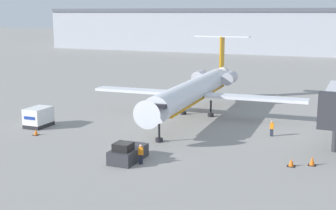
{
  "coord_description": "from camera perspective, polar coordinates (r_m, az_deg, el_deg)",
  "views": [
    {
      "loc": [
        18.92,
        -35.76,
        13.26
      ],
      "look_at": [
        0.0,
        9.34,
        3.56
      ],
      "focal_mm": 50.0,
      "sensor_mm": 36.0,
      "label": 1
    }
  ],
  "objects": [
    {
      "name": "airplane_main",
      "position": [
        59.99,
        3.38,
        1.92
      ],
      "size": [
        28.14,
        31.04,
        9.76
      ],
      "color": "silver",
      "rests_on": "ground"
    },
    {
      "name": "terminal_building",
      "position": [
        157.01,
        16.01,
        8.63
      ],
      "size": [
        180.0,
        16.8,
        14.6
      ],
      "color": "#9EA3AD",
      "rests_on": "ground"
    },
    {
      "name": "worker_near_tug",
      "position": [
        41.72,
        -3.33,
        -5.96
      ],
      "size": [
        0.4,
        0.25,
        1.8
      ],
      "color": "#232838",
      "rests_on": "ground"
    },
    {
      "name": "ground_plane",
      "position": [
        42.57,
        -4.91,
        -6.97
      ],
      "size": [
        600.0,
        600.0,
        0.0
      ],
      "primitive_type": "plane",
      "color": "gray"
    },
    {
      "name": "traffic_cone_left",
      "position": [
        53.43,
        -15.81,
        -3.23
      ],
      "size": [
        0.63,
        0.63,
        0.67
      ],
      "color": "black",
      "rests_on": "ground"
    },
    {
      "name": "pushback_tug",
      "position": [
        42.8,
        -4.91,
        -5.86
      ],
      "size": [
        2.18,
        4.27,
        1.91
      ],
      "color": "#2D2D33",
      "rests_on": "ground"
    },
    {
      "name": "traffic_cone_right",
      "position": [
        42.63,
        14.79,
        -6.82
      ],
      "size": [
        0.7,
        0.7,
        0.69
      ],
      "color": "black",
      "rests_on": "ground"
    },
    {
      "name": "luggage_cart",
      "position": [
        57.09,
        -15.51,
        -1.44
      ],
      "size": [
        2.19,
        3.25,
        2.29
      ],
      "color": "#232326",
      "rests_on": "ground"
    },
    {
      "name": "traffic_cone_mid",
      "position": [
        43.39,
        17.17,
        -6.55
      ],
      "size": [
        0.67,
        0.67,
        0.82
      ],
      "color": "black",
      "rests_on": "ground"
    },
    {
      "name": "worker_by_wing",
      "position": [
        52.11,
        12.54,
        -2.77
      ],
      "size": [
        0.4,
        0.24,
        1.73
      ],
      "color": "#232838",
      "rests_on": "ground"
    }
  ]
}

